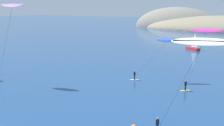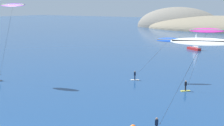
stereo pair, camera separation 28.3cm
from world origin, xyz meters
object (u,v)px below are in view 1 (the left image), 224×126
object	(u,v)px
kitesurfer_blue	(165,44)
kitesurfer_purple	(11,12)
sailboat_near	(192,48)
kitesurfer_magenta	(205,35)
kitesurfer_white	(199,49)

from	to	relation	value
kitesurfer_blue	kitesurfer_purple	world-z (taller)	kitesurfer_purple
sailboat_near	kitesurfer_purple	xyz separation A→B (m)	(-15.49, -53.81, 11.44)
kitesurfer_magenta	kitesurfer_white	world-z (taller)	kitesurfer_white
kitesurfer_white	kitesurfer_magenta	bearing A→B (deg)	101.42
sailboat_near	kitesurfer_white	world-z (taller)	kitesurfer_white
kitesurfer_magenta	kitesurfer_white	bearing A→B (deg)	-78.58
kitesurfer_blue	kitesurfer_magenta	world-z (taller)	kitesurfer_magenta
kitesurfer_white	kitesurfer_purple	bearing A→B (deg)	171.87
kitesurfer_white	kitesurfer_purple	xyz separation A→B (m)	(-32.01, 4.58, 3.10)
kitesurfer_blue	kitesurfer_magenta	distance (m)	8.22
sailboat_near	kitesurfer_magenta	bearing A→B (deg)	-72.55
sailboat_near	kitesurfer_white	xyz separation A→B (m)	(16.53, -58.39, 8.34)
kitesurfer_blue	kitesurfer_white	bearing A→B (deg)	-60.89
kitesurfer_blue	kitesurfer_magenta	size ratio (longest dim) A/B	0.82
kitesurfer_blue	kitesurfer_purple	bearing A→B (deg)	-145.69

